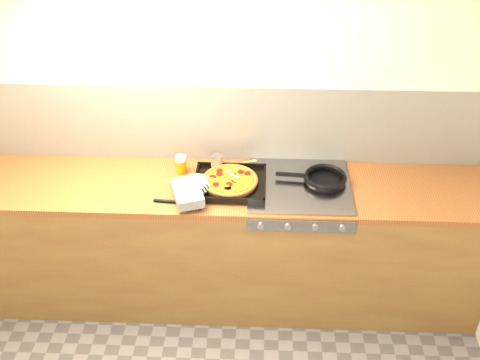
{
  "coord_description": "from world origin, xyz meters",
  "views": [
    {
      "loc": [
        0.21,
        -1.62,
        2.82
      ],
      "look_at": [
        0.1,
        1.08,
        0.95
      ],
      "focal_mm": 42.0,
      "sensor_mm": 36.0,
      "label": 1
    }
  ],
  "objects_px": {
    "pizza_on_tray": "(218,184)",
    "frying_pan": "(324,178)",
    "tomato_can": "(217,163)",
    "juice_glass": "(181,164)"
  },
  "relations": [
    {
      "from": "pizza_on_tray",
      "to": "tomato_can",
      "type": "height_order",
      "value": "tomato_can"
    },
    {
      "from": "frying_pan",
      "to": "tomato_can",
      "type": "height_order",
      "value": "tomato_can"
    },
    {
      "from": "pizza_on_tray",
      "to": "frying_pan",
      "type": "bearing_deg",
      "value": 8.13
    },
    {
      "from": "frying_pan",
      "to": "juice_glass",
      "type": "bearing_deg",
      "value": 174.08
    },
    {
      "from": "juice_glass",
      "to": "tomato_can",
      "type": "bearing_deg",
      "value": 8.09
    },
    {
      "from": "juice_glass",
      "to": "frying_pan",
      "type": "bearing_deg",
      "value": -5.92
    },
    {
      "from": "pizza_on_tray",
      "to": "juice_glass",
      "type": "xyz_separation_m",
      "value": [
        -0.24,
        0.18,
        0.01
      ]
    },
    {
      "from": "pizza_on_tray",
      "to": "frying_pan",
      "type": "relative_size",
      "value": 1.3
    },
    {
      "from": "frying_pan",
      "to": "pizza_on_tray",
      "type": "bearing_deg",
      "value": -171.87
    },
    {
      "from": "juice_glass",
      "to": "pizza_on_tray",
      "type": "bearing_deg",
      "value": -36.63
    }
  ]
}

